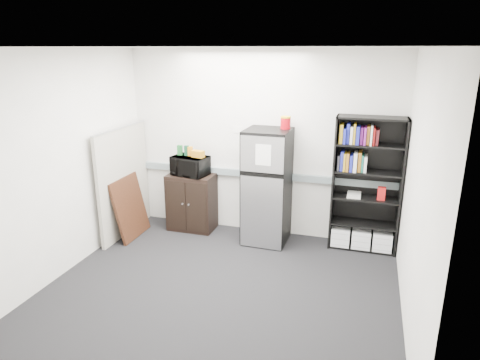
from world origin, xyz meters
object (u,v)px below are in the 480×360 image
Objects in this scene: cubicle_partition at (124,181)px; refrigerator at (267,187)px; bookshelf at (366,186)px; microwave at (190,166)px; cabinet at (192,202)px.

cubicle_partition is 2.11m from refrigerator.
bookshelf is 2.54m from microwave.
cubicle_partition is 1.05m from cabinet.
cubicle_partition reaches higher than cabinet.
bookshelf is 2.58m from cabinet.
refrigerator reaches higher than cubicle_partition.
microwave is at bearing 24.45° from cubicle_partition.
cubicle_partition is at bearing -171.94° from bookshelf.
bookshelf is 1.35m from refrigerator.
bookshelf is at bearing 8.06° from cubicle_partition.
refrigerator is at bearing -3.83° from cabinet.
cabinet is 0.58m from microwave.
refrigerator is (-1.34, -0.14, -0.10)m from bookshelf.
cabinet is 1.68× the size of microwave.
microwave is 0.32× the size of refrigerator.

